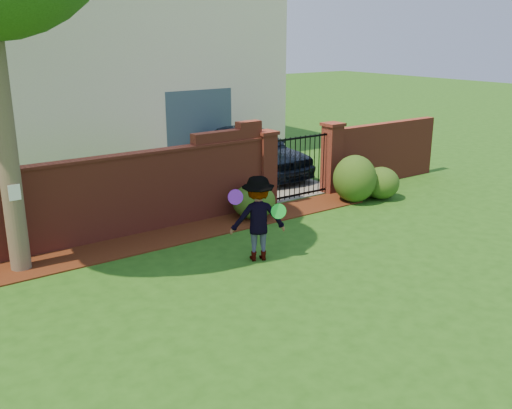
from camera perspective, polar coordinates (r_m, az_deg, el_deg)
ground at (r=10.04m, az=3.57°, el=-7.90°), size 80.00×80.00×0.01m
mulch_bed at (r=12.18m, az=-9.95°, el=-3.48°), size 11.10×1.08×0.03m
brick_wall at (r=12.11m, az=-16.06°, el=0.52°), size 8.70×0.31×2.16m
brick_wall_return at (r=16.94m, az=12.45°, el=5.04°), size 4.00×0.25×1.70m
pillar_left at (r=14.13m, az=0.93°, el=3.58°), size 0.50×0.50×1.88m
pillar_right at (r=15.51m, az=7.49°, el=4.63°), size 0.50×0.50×1.88m
iron_gate at (r=14.82m, az=4.35°, el=3.75°), size 1.78×0.03×1.60m
driveway at (r=18.17m, az=-3.84°, el=3.45°), size 3.20×8.00×0.01m
house at (r=20.24m, az=-16.44°, el=13.22°), size 12.40×6.40×6.30m
car at (r=17.25m, az=0.15°, el=5.28°), size 1.91×4.42×1.49m
paper_notice at (r=10.81m, az=-22.74°, el=1.10°), size 0.20×0.01×0.28m
shrub_left at (r=13.30m, az=-0.20°, el=0.31°), size 1.00×1.00×0.82m
shrub_middle at (r=14.78m, az=9.72°, el=2.52°), size 1.10×1.10×1.21m
shrub_right at (r=15.24m, az=12.25°, el=2.08°), size 0.94×0.94×0.83m
man at (r=10.77m, az=0.20°, el=-1.42°), size 1.21×0.99×1.63m
frisbee_purple at (r=10.36m, az=-2.05°, el=0.74°), size 0.29×0.17×0.28m
frisbee_green at (r=10.68m, az=2.24°, el=-0.66°), size 0.29×0.19×0.29m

